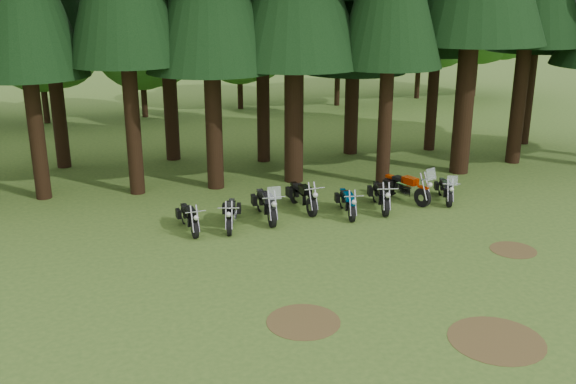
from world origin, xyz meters
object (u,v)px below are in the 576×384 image
object	(u,v)px
motorcycle_2	(266,205)
motorcycle_6	(406,188)
motorcycle_5	(381,197)
motorcycle_0	(189,219)
motorcycle_1	(231,215)
motorcycle_3	(303,197)
motorcycle_4	(347,203)
motorcycle_7	(446,190)

from	to	relation	value
motorcycle_2	motorcycle_6	size ratio (longest dim) A/B	1.01
motorcycle_5	motorcycle_6	distance (m)	1.41
motorcycle_0	motorcycle_6	distance (m)	8.30
motorcycle_1	motorcycle_6	world-z (taller)	motorcycle_6
motorcycle_3	motorcycle_2	bearing A→B (deg)	-163.67
motorcycle_4	motorcycle_5	bearing A→B (deg)	17.80
motorcycle_2	motorcycle_3	world-z (taller)	motorcycle_2
motorcycle_2	motorcycle_5	bearing A→B (deg)	-1.38
motorcycle_1	motorcycle_5	world-z (taller)	motorcycle_5
motorcycle_2	motorcycle_3	size ratio (longest dim) A/B	1.04
motorcycle_2	motorcycle_5	size ratio (longest dim) A/B	1.06
motorcycle_0	motorcycle_2	distance (m)	2.74
motorcycle_6	motorcycle_5	bearing A→B (deg)	-176.81
motorcycle_6	motorcycle_0	bearing A→B (deg)	165.12
motorcycle_1	motorcycle_2	world-z (taller)	motorcycle_2
motorcycle_1	motorcycle_5	size ratio (longest dim) A/B	0.93
motorcycle_2	motorcycle_4	bearing A→B (deg)	-6.67
motorcycle_2	motorcycle_7	size ratio (longest dim) A/B	1.20
motorcycle_1	motorcycle_0	bearing A→B (deg)	-167.67
motorcycle_3	motorcycle_5	distance (m)	2.83
motorcycle_3	motorcycle_5	world-z (taller)	motorcycle_3
motorcycle_4	motorcycle_6	bearing A→B (deg)	25.06
motorcycle_1	motorcycle_6	xyz separation A→B (m)	(6.87, 0.95, 0.07)
motorcycle_1	motorcycle_7	distance (m)	8.31
motorcycle_0	motorcycle_4	size ratio (longest dim) A/B	0.98
motorcycle_3	motorcycle_5	xyz separation A→B (m)	(2.74, -0.71, -0.00)
motorcycle_1	motorcycle_6	size ratio (longest dim) A/B	0.89
motorcycle_4	motorcycle_2	bearing A→B (deg)	-178.45
motorcycle_7	motorcycle_0	bearing A→B (deg)	-159.96
motorcycle_1	motorcycle_4	world-z (taller)	motorcycle_1
motorcycle_0	motorcycle_5	world-z (taller)	motorcycle_5
motorcycle_3	motorcycle_4	xyz separation A→B (m)	(1.36, -0.95, -0.05)
motorcycle_0	motorcycle_6	xyz separation A→B (m)	(8.25, 0.91, 0.09)
motorcycle_4	motorcycle_6	xyz separation A→B (m)	(2.67, 0.82, 0.08)
motorcycle_2	motorcycle_4	xyz separation A→B (m)	(2.87, -0.32, -0.07)
motorcycle_5	motorcycle_7	world-z (taller)	motorcycle_7
motorcycle_0	motorcycle_3	bearing A→B (deg)	7.39
motorcycle_1	motorcycle_6	bearing A→B (deg)	22.05
motorcycle_1	motorcycle_2	bearing A→B (deg)	32.78
motorcycle_1	motorcycle_4	distance (m)	4.21
motorcycle_0	motorcycle_5	distance (m)	6.97
motorcycle_3	motorcycle_5	bearing A→B (deg)	-20.64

